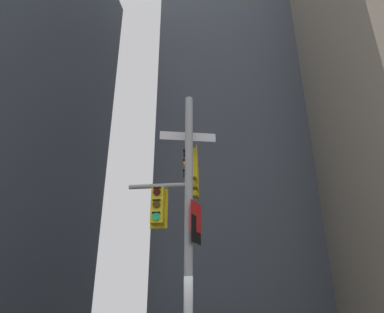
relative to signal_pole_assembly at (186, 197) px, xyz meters
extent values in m
cube|color=#4C5460|center=(3.13, 25.01, 17.24)|extent=(17.79, 17.79, 44.24)
cylinder|color=#9EA0A3|center=(0.23, -0.83, -0.96)|extent=(0.23, 0.23, 7.83)
cylinder|color=#9EA0A3|center=(0.02, 0.79, 1.82)|extent=(0.54, 3.24, 0.13)
cylinder|color=#9EA0A3|center=(-0.63, -0.87, 0.09)|extent=(1.71, 0.22, 0.13)
cube|color=yellow|center=(0.27, 0.33, 1.22)|extent=(0.09, 0.48, 1.14)
cube|color=yellow|center=(0.08, 0.30, 1.22)|extent=(0.38, 0.38, 1.00)
cylinder|color=#360605|center=(-0.12, 0.28, 1.57)|extent=(0.09, 0.21, 0.20)
cube|color=black|center=(-0.12, 0.28, 1.69)|extent=(0.10, 0.23, 0.02)
cylinder|color=yellow|center=(-0.12, 0.28, 1.22)|extent=(0.09, 0.21, 0.20)
cube|color=black|center=(-0.12, 0.28, 1.34)|extent=(0.10, 0.23, 0.02)
cylinder|color=#06311C|center=(-0.12, 0.28, 0.87)|extent=(0.09, 0.21, 0.20)
cube|color=black|center=(-0.12, 0.28, 0.99)|extent=(0.10, 0.23, 0.02)
cube|color=gold|center=(0.16, 1.21, 1.22)|extent=(0.09, 0.48, 1.14)
cube|color=gold|center=(-0.03, 1.19, 1.22)|extent=(0.38, 0.38, 1.00)
cylinder|color=red|center=(-0.23, 1.16, 1.57)|extent=(0.09, 0.21, 0.20)
cube|color=black|center=(-0.24, 1.16, 1.69)|extent=(0.10, 0.23, 0.02)
cylinder|color=#3C2C06|center=(-0.23, 1.16, 1.22)|extent=(0.09, 0.21, 0.20)
cube|color=black|center=(-0.24, 1.16, 1.34)|extent=(0.10, 0.23, 0.02)
cylinder|color=#06311C|center=(-0.23, 1.16, 0.87)|extent=(0.09, 0.21, 0.20)
cube|color=black|center=(-0.24, 1.16, 0.99)|extent=(0.10, 0.23, 0.02)
cube|color=yellow|center=(0.04, 2.10, 1.22)|extent=(0.09, 0.48, 1.14)
cube|color=yellow|center=(-0.15, 2.07, 1.22)|extent=(0.38, 0.38, 1.00)
cylinder|color=red|center=(-0.35, 2.05, 1.57)|extent=(0.09, 0.21, 0.20)
cube|color=black|center=(-0.35, 2.05, 1.69)|extent=(0.10, 0.23, 0.02)
cylinder|color=#3C2C06|center=(-0.35, 2.05, 1.22)|extent=(0.09, 0.21, 0.20)
cube|color=black|center=(-0.35, 2.05, 1.34)|extent=(0.10, 0.23, 0.02)
cylinder|color=#06311C|center=(-0.35, 2.05, 0.87)|extent=(0.09, 0.21, 0.20)
cube|color=black|center=(-0.35, 2.05, 0.99)|extent=(0.10, 0.23, 0.02)
cube|color=yellow|center=(-0.64, -0.68, -0.51)|extent=(0.48, 0.06, 1.14)
cube|color=yellow|center=(-0.63, -0.87, -0.51)|extent=(0.36, 0.36, 1.00)
cylinder|color=#360605|center=(-0.62, -1.07, -0.16)|extent=(0.20, 0.07, 0.20)
cube|color=black|center=(-0.61, -1.08, -0.04)|extent=(0.22, 0.08, 0.02)
cylinder|color=#3C2C06|center=(-0.62, -1.07, -0.51)|extent=(0.20, 0.07, 0.20)
cube|color=black|center=(-0.61, -1.08, -0.39)|extent=(0.22, 0.08, 0.02)
cylinder|color=#19C672|center=(-0.62, -1.07, -0.86)|extent=(0.20, 0.07, 0.20)
cube|color=black|center=(-0.61, -1.08, -0.74)|extent=(0.22, 0.08, 0.02)
cube|color=white|center=(0.13, -0.49, 1.80)|extent=(1.66, 0.49, 0.28)
cube|color=#19479E|center=(0.13, -0.49, 1.80)|extent=(1.62, 0.48, 0.24)
cube|color=red|center=(0.44, -0.89, -0.85)|extent=(0.19, 0.62, 0.80)
cube|color=white|center=(0.44, -0.89, -0.85)|extent=(0.18, 0.58, 0.76)
cube|color=black|center=(0.44, -0.88, -1.20)|extent=(0.16, 0.59, 0.72)
cube|color=white|center=(0.44, -0.88, -1.20)|extent=(0.15, 0.55, 0.68)
camera|label=1|loc=(1.99, -10.44, -3.57)|focal=34.87mm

